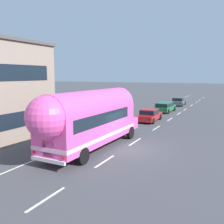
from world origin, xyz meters
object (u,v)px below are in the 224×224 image
painted_bus (89,117)px  car_lead (149,115)px  car_second (165,106)px  car_third (178,101)px

painted_bus → car_lead: size_ratio=2.54×
painted_bus → car_second: bearing=90.2°
car_third → painted_bus: bearing=-89.9°
car_lead → car_third: size_ratio=0.95×
car_second → car_third: same height
car_lead → car_second: 7.82m
car_lead → car_third: (-0.27, 16.64, 0.01)m
painted_bus → car_third: bearing=90.1°
car_lead → car_second: (-0.27, 7.81, 0.06)m
car_third → car_second: bearing=-90.0°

